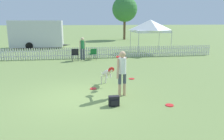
{
  "coord_description": "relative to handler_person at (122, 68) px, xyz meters",
  "views": [
    {
      "loc": [
        0.17,
        -7.55,
        2.74
      ],
      "look_at": [
        1.49,
        0.84,
        0.8
      ],
      "focal_mm": 35.0,
      "sensor_mm": 36.0,
      "label": 1
    }
  ],
  "objects": [
    {
      "name": "ground_plane",
      "position": [
        -1.73,
        -0.03,
        -1.05
      ],
      "size": [
        240.0,
        240.0,
        0.0
      ],
      "primitive_type": "plane",
      "color": "olive"
    },
    {
      "name": "handler_person",
      "position": [
        0.0,
        0.0,
        0.0
      ],
      "size": [
        0.45,
        1.09,
        1.67
      ],
      "rotation": [
        0.0,
        0.0,
        0.28
      ],
      "color": "tan",
      "rests_on": "ground_plane"
    },
    {
      "name": "leaping_dog",
      "position": [
        -0.39,
        1.31,
        -0.5
      ],
      "size": [
        0.52,
        1.19,
        0.91
      ],
      "rotation": [
        0.0,
        0.0,
        -2.86
      ],
      "color": "beige",
      "rests_on": "ground_plane"
    },
    {
      "name": "frisbee_near_handler",
      "position": [
        1.36,
        -1.22,
        -1.04
      ],
      "size": [
        0.27,
        0.27,
        0.02
      ],
      "color": "red",
      "rests_on": "ground_plane"
    },
    {
      "name": "frisbee_near_dog",
      "position": [
        0.93,
        2.21,
        -1.04
      ],
      "size": [
        0.27,
        0.27,
        0.02
      ],
      "color": "red",
      "rests_on": "ground_plane"
    },
    {
      "name": "frisbee_midfield",
      "position": [
        -1.0,
        0.96,
        -1.04
      ],
      "size": [
        0.27,
        0.27,
        0.02
      ],
      "color": "red",
      "rests_on": "ground_plane"
    },
    {
      "name": "backpack_on_grass",
      "position": [
        -0.45,
        -0.95,
        -0.88
      ],
      "size": [
        0.35,
        0.23,
        0.33
      ],
      "color": "black",
      "rests_on": "ground_plane"
    },
    {
      "name": "picket_fence",
      "position": [
        -1.73,
        8.4,
        -0.64
      ],
      "size": [
        21.22,
        0.04,
        0.81
      ],
      "color": "silver",
      "rests_on": "ground_plane"
    },
    {
      "name": "folding_chair_blue_left",
      "position": [
        -0.52,
        7.71,
        -0.57
      ],
      "size": [
        0.58,
        0.59,
        0.8
      ],
      "rotation": [
        0.0,
        0.0,
        3.42
      ],
      "color": "#333338",
      "rests_on": "ground_plane"
    },
    {
      "name": "folding_chair_green_right",
      "position": [
        -1.77,
        7.35,
        -0.53
      ],
      "size": [
        0.5,
        0.52,
        0.86
      ],
      "rotation": [
        0.0,
        0.0,
        3.23
      ],
      "color": "#333338",
      "rests_on": "ground_plane"
    },
    {
      "name": "canopy_tent_main",
      "position": [
        4.52,
        10.39,
        1.21
      ],
      "size": [
        2.76,
        2.76,
        2.78
      ],
      "color": "#B2B2B2",
      "rests_on": "ground_plane"
    },
    {
      "name": "spectator_standing",
      "position": [
        -1.24,
        7.75,
        -0.1
      ],
      "size": [
        0.4,
        0.27,
        1.58
      ],
      "rotation": [
        0.0,
        0.0,
        3.47
      ],
      "color": "#474C5B",
      "rests_on": "ground_plane"
    },
    {
      "name": "equipment_trailer",
      "position": [
        -5.52,
        15.26,
        0.38
      ],
      "size": [
        5.75,
        2.38,
        2.71
      ],
      "rotation": [
        0.0,
        0.0,
        -0.0
      ],
      "color": "silver",
      "rests_on": "ground_plane"
    },
    {
      "name": "tree_left_grove",
      "position": [
        5.13,
        23.55,
        3.19
      ],
      "size": [
        3.53,
        3.53,
        6.03
      ],
      "color": "brown",
      "rests_on": "ground_plane"
    }
  ]
}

